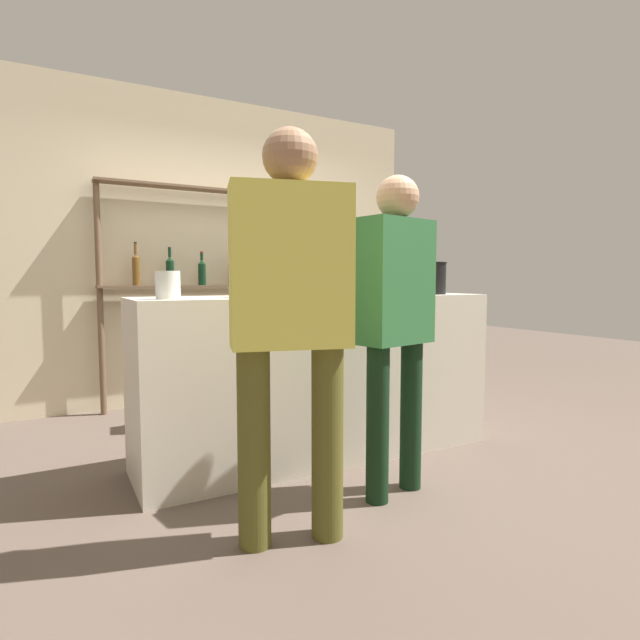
% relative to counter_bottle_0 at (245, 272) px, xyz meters
% --- Properties ---
extents(ground_plane, '(16.00, 16.00, 0.00)m').
position_rel_counter_bottle_0_xyz_m(ground_plane, '(0.53, 0.10, -1.17)').
color(ground_plane, brown).
extents(bar_counter, '(2.29, 0.61, 1.03)m').
position_rel_counter_bottle_0_xyz_m(bar_counter, '(0.53, 0.10, -0.66)').
color(bar_counter, beige).
rests_on(bar_counter, ground_plane).
extents(back_wall, '(3.89, 0.12, 2.80)m').
position_rel_counter_bottle_0_xyz_m(back_wall, '(0.53, 2.01, 0.23)').
color(back_wall, beige).
rests_on(back_wall, ground_plane).
extents(back_shelf, '(2.33, 0.18, 1.95)m').
position_rel_counter_bottle_0_xyz_m(back_shelf, '(0.55, 1.83, 0.11)').
color(back_shelf, brown).
rests_on(back_shelf, ground_plane).
extents(counter_bottle_0, '(0.09, 0.09, 0.36)m').
position_rel_counter_bottle_0_xyz_m(counter_bottle_0, '(0.00, 0.00, 0.00)').
color(counter_bottle_0, brown).
rests_on(counter_bottle_0, bar_counter).
extents(counter_bottle_1, '(0.07, 0.07, 0.37)m').
position_rel_counter_bottle_0_xyz_m(counter_bottle_1, '(0.79, 0.04, 0.00)').
color(counter_bottle_1, silver).
rests_on(counter_bottle_1, bar_counter).
extents(counter_bottle_2, '(0.08, 0.08, 0.35)m').
position_rel_counter_bottle_0_xyz_m(counter_bottle_2, '(0.37, -0.07, -0.01)').
color(counter_bottle_2, brown).
rests_on(counter_bottle_2, bar_counter).
extents(counter_bottle_3, '(0.08, 0.08, 0.33)m').
position_rel_counter_bottle_0_xyz_m(counter_bottle_3, '(0.24, 0.18, -0.02)').
color(counter_bottle_3, silver).
rests_on(counter_bottle_3, bar_counter).
extents(counter_bottle_4, '(0.09, 0.09, 0.36)m').
position_rel_counter_bottle_0_xyz_m(counter_bottle_4, '(0.69, 0.05, 0.00)').
color(counter_bottle_4, '#0F1956').
rests_on(counter_bottle_4, bar_counter).
extents(counter_bottle_5, '(0.08, 0.08, 0.31)m').
position_rel_counter_bottle_0_xyz_m(counter_bottle_5, '(0.04, 0.12, -0.02)').
color(counter_bottle_5, '#0F1956').
rests_on(counter_bottle_5, bar_counter).
extents(ice_bucket, '(0.19, 0.19, 0.22)m').
position_rel_counter_bottle_0_xyz_m(ice_bucket, '(1.35, -0.01, -0.03)').
color(ice_bucket, black).
rests_on(ice_bucket, bar_counter).
extents(cork_jar, '(0.13, 0.13, 0.15)m').
position_rel_counter_bottle_0_xyz_m(cork_jar, '(-0.43, -0.03, -0.07)').
color(cork_jar, silver).
rests_on(cork_jar, bar_counter).
extents(customer_left, '(0.54, 0.34, 1.75)m').
position_rel_counter_bottle_0_xyz_m(customer_left, '(-0.08, -0.78, -0.16)').
color(customer_left, brown).
rests_on(customer_left, ground_plane).
extents(server_behind_counter, '(0.51, 0.26, 1.79)m').
position_rel_counter_bottle_0_xyz_m(server_behind_counter, '(0.66, 0.92, -0.13)').
color(server_behind_counter, black).
rests_on(server_behind_counter, ground_plane).
extents(customer_center, '(0.45, 0.27, 1.66)m').
position_rel_counter_bottle_0_xyz_m(customer_center, '(0.59, -0.61, -0.19)').
color(customer_center, black).
rests_on(customer_center, ground_plane).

